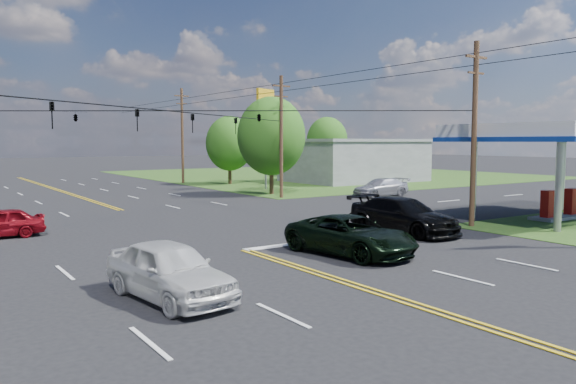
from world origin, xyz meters
TOP-DOWN VIEW (x-y plane):
  - ground at (0.00, 12.00)m, footprint 280.00×280.00m
  - grass_ne at (35.00, 44.00)m, footprint 46.00×48.00m
  - stop_bar at (5.00, 4.00)m, footprint 10.00×0.50m
  - retail_ne at (30.00, 32.00)m, footprint 14.00×10.00m
  - gas_canopy at (19.50, 2.00)m, footprint 12.20×8.20m
  - pole_se at (13.00, 3.00)m, footprint 1.60×0.28m
  - pole_ne at (13.00, 21.00)m, footprint 1.60×0.28m
  - pole_right_far at (13.00, 40.00)m, footprint 1.60×0.28m
  - span_wire_signals at (0.00, 12.00)m, footprint 26.00×18.00m
  - power_lines at (0.00, 10.00)m, footprint 26.04×100.00m
  - tree_right_a at (14.00, 24.00)m, footprint 5.70×5.70m
  - tree_right_b at (16.50, 36.00)m, footprint 4.94×4.94m
  - tree_far_r at (34.00, 42.00)m, footprint 5.32×5.32m
  - pickup_dkgreen at (3.00, 0.94)m, footprint 3.28×5.81m
  - suv_black at (8.50, 3.50)m, footprint 2.70×6.02m
  - pickup_white at (-5.27, -0.95)m, footprint 2.55×5.05m
  - sedan_far at (20.29, 17.50)m, footprint 5.04×2.06m
  - polesign_ne at (16.22, 28.49)m, footprint 2.41×1.24m

SIDE VIEW (x-z plane):
  - ground at x=0.00m, z-range 0.00..0.00m
  - grass_ne at x=35.00m, z-range -0.01..0.01m
  - stop_bar at x=5.00m, z-range -0.01..0.01m
  - sedan_far at x=20.29m, z-range 0.00..1.46m
  - pickup_dkgreen at x=3.00m, z-range 0.00..1.53m
  - pickup_white at x=-5.27m, z-range 0.00..1.65m
  - suv_black at x=8.50m, z-range 0.00..1.71m
  - retail_ne at x=30.00m, z-range 0.00..4.40m
  - tree_right_b at x=16.50m, z-range 0.68..7.76m
  - tree_far_r at x=34.00m, z-range 0.73..8.36m
  - gas_canopy at x=19.50m, z-range 2.04..7.39m
  - tree_right_a at x=14.00m, z-range 0.78..8.96m
  - pole_se at x=13.00m, z-range 0.17..9.67m
  - pole_ne at x=13.00m, z-range 0.17..9.67m
  - pole_right_far at x=13.00m, z-range 0.17..10.17m
  - span_wire_signals at x=0.00m, z-range 5.43..6.56m
  - polesign_ne at x=16.22m, z-range 2.72..11.93m
  - power_lines at x=0.00m, z-range 8.28..8.92m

